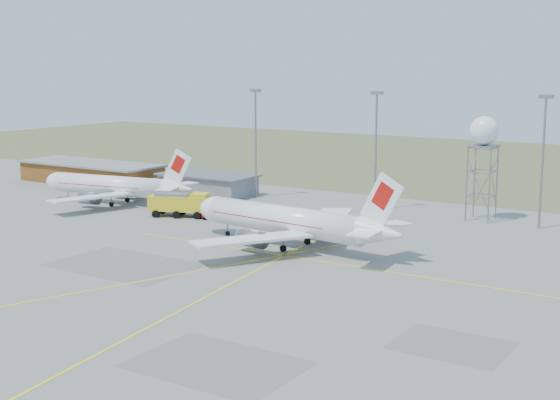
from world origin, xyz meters
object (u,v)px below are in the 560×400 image
Objects in this scene: airliner_far at (113,186)px; baggage_tug at (205,215)px; airliner_main at (288,221)px; fire_truck at (181,205)px; radar_tower at (483,162)px.

airliner_far reaches higher than baggage_tug.
airliner_main is at bearing -5.96° from baggage_tug.
airliner_far is 18.30m from fire_truck.
radar_tower is (16.27, 32.91, 5.86)m from airliner_main.
fire_truck is at bearing -12.52° from airliner_main.
airliner_main is 46.06m from airliner_far.
radar_tower is at bearing -169.90° from airliner_far.
airliner_main is 28.03m from fire_truck.
radar_tower is 49.71m from fire_truck.
fire_truck is (-26.55, 8.83, -1.67)m from airliner_main.
radar_tower reaches higher than airliner_far.
airliner_far is at bearing -167.81° from baggage_tug.
airliner_main is 1.10× the size of airliner_far.
baggage_tug is (-21.98, 9.43, -2.98)m from airliner_main.
fire_truck is 4.79m from baggage_tug.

